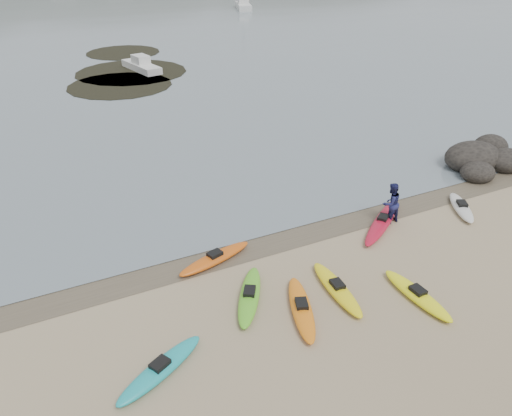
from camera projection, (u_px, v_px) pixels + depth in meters
ground at (256, 239)px, 21.24m from camera, size 600.00×600.00×0.00m
wet_sand at (259, 242)px, 21.01m from camera, size 60.00×60.00×0.00m
kayaks at (324, 273)px, 18.85m from camera, size 18.20×7.87×0.34m
person_east at (391, 203)px, 22.03m from camera, size 0.98×0.79×1.91m
rock_cluster at (483, 162)px, 27.79m from camera, size 5.15×3.76×1.67m
kelp_mats at (126, 70)px, 47.06m from camera, size 11.68×21.43×0.04m
moored_boats at (18, 5)px, 84.53m from camera, size 108.80×87.99×1.41m
far_hills at (126, 12)px, 196.18m from camera, size 550.00×135.00×80.00m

